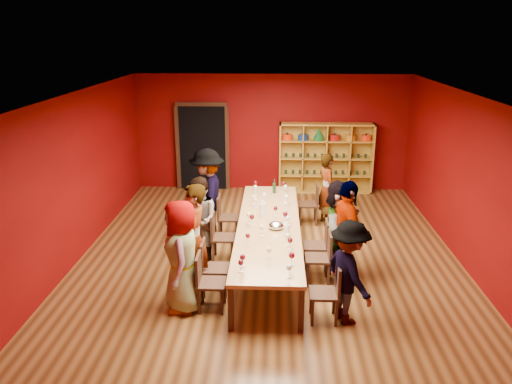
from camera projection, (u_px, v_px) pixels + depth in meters
room_shell at (269, 184)px, 8.65m from camera, size 7.10×9.10×3.04m
tasting_table at (269, 227)px, 8.90m from camera, size 1.10×4.50×0.75m
doorway at (203, 147)px, 13.04m from camera, size 1.40×0.17×2.30m
shelving_unit at (326, 154)px, 12.85m from camera, size 2.40×0.40×1.80m
chair_person_left_0 at (206, 279)px, 7.46m from camera, size 0.42×0.42×0.89m
person_left_0 at (182, 256)px, 7.36m from camera, size 0.59×0.91×1.73m
chair_person_left_1 at (210, 265)px, 7.93m from camera, size 0.42×0.42×0.89m
person_left_1 at (194, 240)px, 7.80m from camera, size 0.54×0.70×1.83m
chair_person_left_2 at (219, 234)px, 9.09m from camera, size 0.42×0.42×0.89m
person_left_2 at (200, 219)px, 9.02m from camera, size 0.65×0.86×1.56m
chair_person_left_3 at (224, 215)px, 10.05m from camera, size 0.42×0.42×0.89m
person_left_3 at (208, 194)px, 9.93m from camera, size 0.54×1.21×1.85m
chair_person_right_0 at (330, 290)px, 7.16m from camera, size 0.42×0.42×0.89m
person_right_0 at (349, 272)px, 7.07m from camera, size 0.78×1.08×1.55m
chair_person_right_1 at (323, 255)px, 8.27m from camera, size 0.42×0.42×0.89m
person_right_1 at (347, 233)px, 8.13m from camera, size 0.69×1.12×1.78m
chair_person_right_2 at (320, 243)px, 8.74m from camera, size 0.42×0.42×0.89m
person_right_2 at (338, 226)px, 8.63m from camera, size 0.90×1.58×1.64m
chair_person_right_4 at (312, 202)px, 10.82m from camera, size 0.42×0.42×0.89m
person_right_4 at (327, 189)px, 10.72m from camera, size 0.56×0.67×1.57m
wine_glass_0 at (262, 228)px, 8.33m from camera, size 0.08×0.08×0.20m
wine_glass_1 at (249, 215)px, 8.85m from camera, size 0.09×0.09×0.22m
wine_glass_2 at (285, 215)px, 8.88m from camera, size 0.09×0.09×0.22m
wine_glass_3 at (288, 237)px, 7.96m from camera, size 0.09×0.09×0.21m
wine_glass_4 at (288, 219)px, 8.76m from camera, size 0.08×0.08×0.20m
wine_glass_5 at (255, 188)px, 10.41m from camera, size 0.09×0.09×0.21m
wine_glass_6 at (248, 236)px, 8.02m from camera, size 0.08×0.08×0.19m
wine_glass_7 at (292, 256)px, 7.27m from camera, size 0.09×0.09×0.22m
wine_glass_8 at (269, 250)px, 7.52m from camera, size 0.07×0.07×0.19m
wine_glass_9 at (241, 263)px, 7.09m from camera, size 0.08×0.08×0.20m
wine_glass_10 at (255, 183)px, 10.71m from camera, size 0.09×0.09×0.21m
wine_glass_11 at (252, 217)px, 8.77m from camera, size 0.09×0.09×0.22m
wine_glass_12 at (287, 197)px, 9.82m from camera, size 0.09×0.09×0.21m
wine_glass_13 at (290, 241)px, 7.82m from camera, size 0.08×0.08×0.20m
wine_glass_14 at (256, 200)px, 9.69m from camera, size 0.08×0.08×0.20m
wine_glass_15 at (276, 209)px, 9.22m from camera, size 0.08×0.08×0.20m
wine_glass_16 at (264, 195)px, 9.98m from camera, size 0.08×0.08×0.19m
wine_glass_17 at (289, 268)px, 6.93m from camera, size 0.08×0.08×0.21m
wine_glass_18 at (285, 187)px, 10.51m from camera, size 0.08×0.08×0.19m
wine_glass_19 at (254, 198)px, 9.82m from camera, size 0.08×0.08×0.21m
wine_glass_20 at (284, 184)px, 10.64m from camera, size 0.09×0.09×0.22m
wine_glass_21 at (286, 204)px, 9.52m from camera, size 0.07×0.07×0.18m
wine_glass_22 at (243, 258)px, 7.23m from camera, size 0.08×0.08×0.21m
spittoon_bowl at (276, 226)px, 8.65m from camera, size 0.27×0.27×0.15m
carafe_a at (263, 209)px, 9.24m from camera, size 0.13×0.13×0.29m
carafe_b at (287, 230)px, 8.35m from camera, size 0.10×0.10×0.24m
wine_bottle at (274, 188)px, 10.55m from camera, size 0.09×0.09×0.30m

